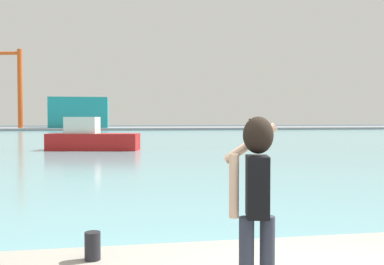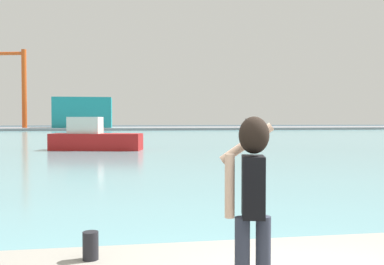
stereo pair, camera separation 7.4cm
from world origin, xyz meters
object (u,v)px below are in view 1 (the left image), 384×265
object	(u,v)px
person_photographer	(256,190)
warehouse_left	(80,113)
harbor_bollard	(93,246)
boat_moored	(91,138)
port_crane	(11,79)

from	to	relation	value
person_photographer	warehouse_left	bearing A→B (deg)	19.68
harbor_bollard	warehouse_left	bearing A→B (deg)	94.95
boat_moored	warehouse_left	bearing A→B (deg)	108.85
warehouse_left	port_crane	xyz separation A→B (m)	(-13.80, 0.62, 7.05)
boat_moored	port_crane	distance (m)	66.31
boat_moored	port_crane	world-z (taller)	port_crane
person_photographer	port_crane	bearing A→B (deg)	28.13
harbor_bollard	warehouse_left	world-z (taller)	warehouse_left
harbor_bollard	port_crane	xyz separation A→B (m)	(-21.42, 88.63, 10.02)
warehouse_left	port_crane	size ratio (longest dim) A/B	0.72
boat_moored	person_photographer	bearing A→B (deg)	-70.26
port_crane	boat_moored	bearing A→B (deg)	-72.39
boat_moored	port_crane	xyz separation A→B (m)	(-19.84, 62.51, 9.84)
person_photographer	harbor_bollard	world-z (taller)	person_photographer
person_photographer	harbor_bollard	bearing A→B (deg)	58.90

